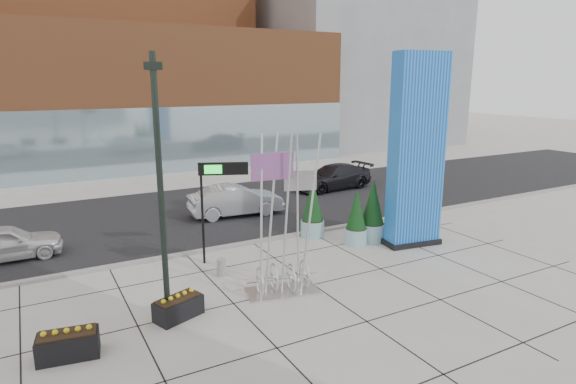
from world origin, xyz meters
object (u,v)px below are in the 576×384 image
lamp_post (162,218)px  car_silver_mid (236,201)px  blue_pylon (416,155)px  car_white_west (5,243)px  overhead_street_sign (218,176)px  public_art_sculpture (283,252)px  concrete_bollard (221,267)px

lamp_post → car_silver_mid: size_ratio=1.58×
lamp_post → car_silver_mid: lamp_post is taller
blue_pylon → car_white_west: 16.96m
blue_pylon → overhead_street_sign: bearing=172.9°
lamp_post → public_art_sculpture: 4.28m
concrete_bollard → overhead_street_sign: 3.45m
overhead_street_sign → concrete_bollard: bearing=-87.3°
overhead_street_sign → car_silver_mid: 6.98m
blue_pylon → car_silver_mid: (-4.91, 7.89, -3.11)m
concrete_bollard → car_silver_mid: bearing=63.3°
car_white_west → car_silver_mid: size_ratio=0.85×
blue_pylon → lamp_post: blue_pylon is taller
car_silver_mid → concrete_bollard: bearing=158.5°
public_art_sculpture → car_silver_mid: size_ratio=1.10×
blue_pylon → car_silver_mid: blue_pylon is taller
blue_pylon → car_white_west: (-15.43, 6.28, -3.21)m
blue_pylon → lamp_post: size_ratio=1.05×
car_silver_mid → overhead_street_sign: bearing=156.9°
car_white_west → car_silver_mid: car_silver_mid is taller
blue_pylon → car_silver_mid: bearing=130.1°
overhead_street_sign → car_silver_mid: (3.07, 5.70, -2.60)m
lamp_post → concrete_bollard: (2.61, 2.39, -2.85)m
concrete_bollard → car_white_west: bearing=141.3°
lamp_post → concrete_bollard: 4.54m
public_art_sculpture → car_silver_mid: 9.80m
public_art_sculpture → lamp_post: bearing=-167.6°
concrete_bollard → lamp_post: bearing=-137.5°
blue_pylon → public_art_sculpture: size_ratio=1.50×
concrete_bollard → car_silver_mid: car_silver_mid is taller
concrete_bollard → car_silver_mid: size_ratio=0.13×
blue_pylon → car_silver_mid: size_ratio=1.66×
public_art_sculpture → car_silver_mid: bearing=88.2°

